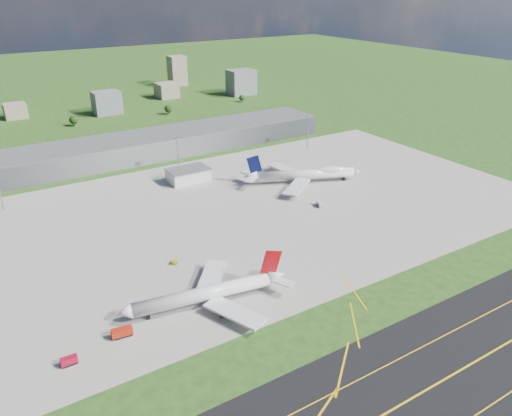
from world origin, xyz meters
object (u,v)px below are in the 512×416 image
van_white_near (320,204)px  crash_tender (69,361)px  airliner_red_twin (209,293)px  tug_yellow (175,262)px  van_white_far (307,181)px  airliner_blue_quad (306,174)px  fire_truck (122,333)px

van_white_near → crash_tender: bearing=128.6°
airliner_red_twin → van_white_near: (99.00, 52.28, -3.71)m
tug_yellow → van_white_far: size_ratio=0.96×
crash_tender → van_white_far: crash_tender is taller
airliner_red_twin → airliner_blue_quad: (115.01, 87.43, 0.51)m
crash_tender → tug_yellow: bearing=37.4°
airliner_blue_quad → fire_truck: (-151.97, -88.53, -3.93)m
airliner_blue_quad → van_white_near: 38.85m
fire_truck → van_white_far: fire_truck is taller
airliner_blue_quad → crash_tender: airliner_blue_quad is taller
crash_tender → tug_yellow: 72.29m
airliner_red_twin → van_white_near: 112.02m
airliner_blue_quad → van_white_far: 4.66m
van_white_near → van_white_far: 38.63m
airliner_blue_quad → tug_yellow: bearing=-132.5°
van_white_far → crash_tender: bearing=-155.6°
fire_truck → tug_yellow: size_ratio=2.06×
airliner_blue_quad → crash_tender: 196.00m
airliner_red_twin → airliner_blue_quad: bearing=-134.0°
airliner_red_twin → tug_yellow: (0.67, 37.24, -4.24)m
airliner_blue_quad → van_white_far: size_ratio=18.02×
tug_yellow → van_white_near: size_ratio=0.63×
tug_yellow → van_white_far: bearing=-25.6°
airliner_red_twin → crash_tender: airliner_red_twin is taller
tug_yellow → van_white_far: 125.46m
airliner_blue_quad → crash_tender: (-172.22, -93.49, -4.15)m
airliner_blue_quad → tug_yellow: size_ratio=18.83×
fire_truck → van_white_far: (152.78, 88.15, -0.64)m
fire_truck → tug_yellow: (37.64, 38.33, -0.82)m
airliner_red_twin → van_white_far: bearing=-134.3°
airliner_red_twin → fire_truck: (-36.96, -1.10, -3.42)m
crash_tender → van_white_near: crash_tender is taller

